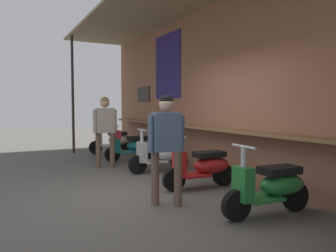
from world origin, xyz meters
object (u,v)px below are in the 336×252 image
(scooter_green, at_px, (272,186))
(shopper_with_handbag, at_px, (106,124))
(scooter_cream, at_px, (114,140))
(shopper_browsing, at_px, (167,138))
(scooter_silver, at_px, (162,154))
(scooter_red, at_px, (203,166))
(scooter_teal, at_px, (134,146))

(scooter_green, height_order, shopper_with_handbag, shopper_with_handbag)
(scooter_cream, height_order, shopper_browsing, shopper_browsing)
(shopper_browsing, bearing_deg, scooter_silver, -17.45)
(scooter_silver, distance_m, scooter_red, 1.61)
(scooter_silver, relative_size, shopper_browsing, 0.86)
(scooter_green, distance_m, shopper_with_handbag, 4.50)
(shopper_browsing, bearing_deg, scooter_green, -126.12)
(scooter_silver, bearing_deg, shopper_with_handbag, -45.93)
(scooter_cream, distance_m, scooter_teal, 1.62)
(scooter_red, bearing_deg, shopper_with_handbag, -66.98)
(scooter_cream, distance_m, scooter_green, 6.56)
(scooter_cream, distance_m, shopper_with_handbag, 2.48)
(scooter_green, bearing_deg, scooter_red, -86.01)
(scooter_silver, relative_size, scooter_green, 1.00)
(scooter_cream, relative_size, scooter_green, 1.00)
(scooter_red, xyz_separation_m, shopper_browsing, (0.59, -1.06, 0.61))
(scooter_teal, distance_m, scooter_silver, 1.70)
(scooter_teal, relative_size, scooter_red, 1.00)
(scooter_cream, relative_size, shopper_browsing, 0.86)
(scooter_cream, relative_size, shopper_with_handbag, 0.83)
(shopper_with_handbag, relative_size, shopper_browsing, 1.03)
(scooter_red, distance_m, shopper_with_handbag, 2.95)
(scooter_cream, xyz_separation_m, shopper_browsing, (5.52, -1.06, 0.61))
(scooter_teal, height_order, scooter_red, same)
(scooter_cream, relative_size, scooter_silver, 1.00)
(scooter_red, relative_size, scooter_green, 1.00)
(shopper_browsing, bearing_deg, scooter_teal, -6.97)
(shopper_with_handbag, bearing_deg, scooter_cream, -20.07)
(scooter_red, distance_m, scooter_green, 1.63)
(shopper_with_handbag, bearing_deg, scooter_silver, -136.57)
(scooter_red, bearing_deg, scooter_green, 93.88)
(scooter_cream, bearing_deg, scooter_green, 92.96)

